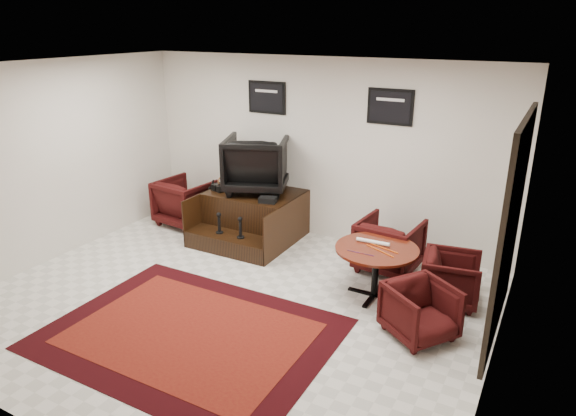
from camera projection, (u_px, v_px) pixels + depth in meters
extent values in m
plane|color=silver|center=(229.00, 303.00, 6.32)|extent=(6.00, 6.00, 0.00)
cube|color=silver|center=(318.00, 150.00, 7.91)|extent=(6.00, 0.02, 2.80)
cube|color=silver|center=(28.00, 290.00, 3.78)|extent=(6.00, 0.02, 2.80)
cube|color=silver|center=(49.00, 163.00, 7.19)|extent=(0.02, 5.00, 2.80)
cube|color=silver|center=(506.00, 247.00, 4.50)|extent=(0.02, 5.00, 2.80)
cube|color=white|center=(219.00, 69.00, 5.37)|extent=(6.00, 5.00, 0.02)
cube|color=black|center=(510.00, 230.00, 5.13)|extent=(0.05, 1.90, 2.30)
cube|color=black|center=(509.00, 230.00, 5.13)|extent=(0.02, 1.72, 2.12)
cube|color=black|center=(509.00, 230.00, 5.13)|extent=(0.03, 0.05, 2.12)
cube|color=black|center=(267.00, 97.00, 8.04)|extent=(0.66, 0.03, 0.50)
cube|color=black|center=(266.00, 98.00, 8.03)|extent=(0.58, 0.01, 0.42)
cube|color=silver|center=(266.00, 91.00, 7.99)|extent=(0.40, 0.00, 0.04)
cube|color=black|center=(390.00, 107.00, 7.15)|extent=(0.66, 0.03, 0.50)
cube|color=black|center=(390.00, 107.00, 7.13)|extent=(0.58, 0.01, 0.42)
cube|color=silver|center=(390.00, 100.00, 7.09)|extent=(0.40, 0.00, 0.04)
cube|color=black|center=(190.00, 334.00, 5.69)|extent=(3.09, 2.32, 0.01)
cube|color=#5D100D|center=(190.00, 333.00, 5.69)|extent=(2.54, 1.77, 0.01)
cube|color=black|center=(256.00, 213.00, 8.23)|extent=(1.43, 1.06, 0.74)
cube|color=black|center=(230.00, 243.00, 7.70)|extent=(1.43, 0.42, 0.26)
cube|color=black|center=(212.00, 210.00, 8.37)|extent=(0.02, 1.48, 0.74)
cube|color=black|center=(289.00, 226.00, 7.74)|extent=(0.02, 1.48, 0.74)
cylinder|color=black|center=(220.00, 232.00, 7.74)|extent=(0.11, 0.11, 0.02)
cylinder|color=black|center=(219.00, 224.00, 7.69)|extent=(0.04, 0.04, 0.24)
sphere|color=black|center=(219.00, 215.00, 7.64)|extent=(0.07, 0.07, 0.07)
cylinder|color=black|center=(241.00, 237.00, 7.56)|extent=(0.11, 0.11, 0.02)
cylinder|color=black|center=(240.00, 229.00, 7.52)|extent=(0.04, 0.04, 0.24)
sphere|color=black|center=(240.00, 219.00, 7.47)|extent=(0.07, 0.07, 0.07)
imported|color=black|center=(257.00, 161.00, 7.98)|extent=(1.20, 1.16, 0.97)
cube|color=black|center=(220.00, 186.00, 8.20)|extent=(0.17, 0.29, 0.10)
cube|color=black|center=(224.00, 188.00, 8.12)|extent=(0.17, 0.29, 0.10)
cube|color=black|center=(268.00, 200.00, 7.60)|extent=(0.29, 0.23, 0.09)
imported|color=black|center=(186.00, 200.00, 8.69)|extent=(0.91, 0.86, 0.86)
cylinder|color=#4B140A|center=(377.00, 249.00, 6.27)|extent=(1.02, 1.02, 0.03)
cylinder|color=black|center=(375.00, 272.00, 6.37)|extent=(0.08, 0.08, 0.60)
cube|color=black|center=(374.00, 295.00, 6.48)|extent=(0.68, 0.06, 0.03)
cube|color=black|center=(374.00, 295.00, 6.48)|extent=(0.06, 0.68, 0.03)
imported|color=black|center=(389.00, 242.00, 7.05)|extent=(0.85, 0.81, 0.81)
imported|color=black|center=(451.00, 276.00, 6.25)|extent=(0.72, 0.75, 0.69)
imported|color=black|center=(421.00, 309.00, 5.55)|extent=(0.88, 0.89, 0.68)
cylinder|color=white|center=(373.00, 242.00, 6.36)|extent=(0.42, 0.07, 0.05)
cylinder|color=#E0520C|center=(380.00, 251.00, 6.16)|extent=(0.41, 0.20, 0.01)
cylinder|color=#E0520C|center=(383.00, 248.00, 6.24)|extent=(0.43, 0.14, 0.01)
cylinder|color=#4C1933|center=(351.00, 251.00, 6.16)|extent=(0.10, 0.01, 0.01)
cylinder|color=#4C1933|center=(356.00, 252.00, 6.13)|extent=(0.10, 0.01, 0.01)
cylinder|color=#4C1933|center=(361.00, 253.00, 6.10)|extent=(0.10, 0.01, 0.01)
cylinder|color=#4C1933|center=(365.00, 254.00, 6.08)|extent=(0.10, 0.01, 0.01)
cylinder|color=#4C1933|center=(370.00, 255.00, 6.05)|extent=(0.10, 0.01, 0.01)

